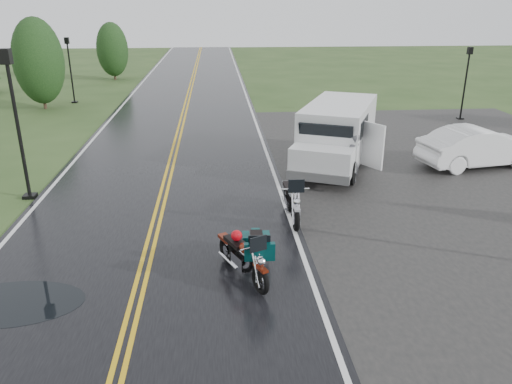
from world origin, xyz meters
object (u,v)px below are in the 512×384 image
Objects in this scene: lamp_post_far_right at (465,84)px; sedan_white at (478,148)px; person_at_van at (352,159)px; lamp_post_near_left at (18,126)px; lamp_post_far_left at (71,70)px; motorcycle_silver at (296,209)px; motorcycle_teal at (260,266)px; motorcycle_red at (260,269)px; van_white at (299,146)px.

sedan_white is at bearing -111.88° from lamp_post_far_right.
lamp_post_near_left is (-10.54, -0.42, 1.45)m from person_at_van.
lamp_post_near_left is at bearing -80.59° from lamp_post_far_left.
motorcycle_silver is 0.51× the size of lamp_post_near_left.
motorcycle_silver is 0.63× the size of lamp_post_far_right.
sedan_white reaches higher than motorcycle_silver.
motorcycle_teal is 19.97m from lamp_post_far_right.
motorcycle_teal is 1.17× the size of person_at_van.
motorcycle_red is 24.44m from lamp_post_far_left.
van_white is at bearing -139.23° from lamp_post_far_right.
van_white is (1.98, 7.13, 0.58)m from motorcycle_teal.
sedan_white is at bearing 17.74° from motorcycle_red.
motorcycle_teal is at bearing 23.68° from person_at_van.
sedan_white is at bearing 34.29° from motorcycle_silver.
motorcycle_teal is 7.42m from van_white.
motorcycle_silver is at bearing -75.66° from van_white.
motorcycle_teal is at bearing -127.34° from lamp_post_far_right.
motorcycle_silver is at bearing 19.46° from person_at_van.
motorcycle_silver is (1.23, 3.00, 0.07)m from motorcycle_red.
lamp_post_far_left is at bearing 41.62° from sedan_white.
motorcycle_red is at bearing 121.86° from sedan_white.
motorcycle_red is at bearing 24.43° from person_at_van.
person_at_van is 12.61m from lamp_post_far_right.
motorcycle_red is 1.05× the size of motorcycle_teal.
van_white reaches higher than motorcycle_red.
lamp_post_far_right is at bearing 64.93° from van_white.
van_white is at bearing 6.96° from lamp_post_near_left.
lamp_post_far_right is at bearing -16.55° from lamp_post_far_left.
motorcycle_red is 0.90× the size of motorcycle_silver.
lamp_post_far_left is at bearing 119.20° from motorcycle_silver.
person_at_van is 0.47× the size of lamp_post_far_right.
van_white is 1.61× the size of lamp_post_far_right.
lamp_post_far_right reaches higher than motorcycle_silver.
lamp_post_far_left is 22.54m from lamp_post_far_right.
motorcycle_red is 0.46× the size of lamp_post_near_left.
motorcycle_red is at bearing -80.93° from van_white.
motorcycle_red is 0.55× the size of lamp_post_far_left.
motorcycle_silver is at bearing 42.97° from motorcycle_red.
lamp_post_far_left is at bearing 163.45° from lamp_post_far_right.
van_white is at bearing 50.10° from motorcycle_red.
lamp_post_near_left is 16.44m from lamp_post_far_left.
motorcycle_teal is at bearing -66.85° from lamp_post_far_left.
van_white is (0.75, 4.33, 0.49)m from motorcycle_silver.
lamp_post_far_left is (-18.46, 14.27, 1.22)m from sedan_white.
motorcycle_red is at bearing -126.99° from lamp_post_far_right.
lamp_post_far_left is (-10.75, 19.47, 1.26)m from motorcycle_silver.
motorcycle_silver is 1.36× the size of person_at_van.
lamp_post_far_left reaches higher than person_at_van.
lamp_post_near_left is (-15.77, -1.95, 1.59)m from sedan_white.
person_at_van is (2.48, 3.68, 0.17)m from motorcycle_silver.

